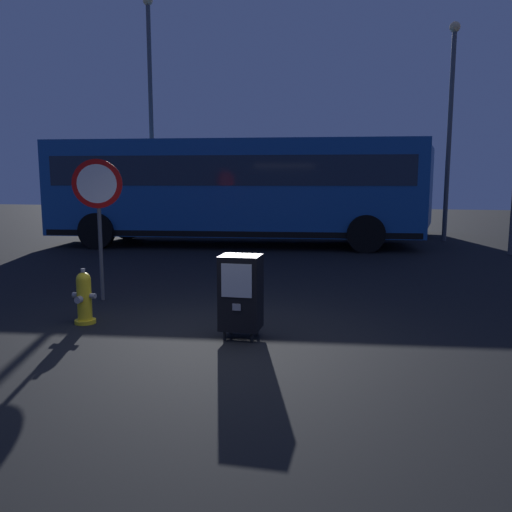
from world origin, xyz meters
The scene contains 8 objects.
ground_plane centered at (0.00, 0.00, 0.00)m, with size 60.00×60.00×0.00m, color black.
fire_hydrant centered at (-1.92, 0.61, 0.35)m, with size 0.33×0.31×0.75m.
newspaper_box_primary centered at (0.29, 0.42, 0.57)m, with size 0.48×0.42×1.02m.
stop_sign centered at (-2.37, 1.89, 1.60)m, with size 0.71×0.31×2.23m.
bus_near centered at (-2.13, 9.22, 1.71)m, with size 10.71×3.69×3.00m.
bus_far centered at (-1.45, 13.91, 1.71)m, with size 10.75×3.96×3.00m.
street_light_far_left centered at (4.05, 11.71, 3.84)m, with size 0.32×0.32×6.57m.
street_light_far_right centered at (-5.38, 10.89, 4.43)m, with size 0.32×0.32×7.72m.
Camera 1 is at (1.79, -5.55, 1.92)m, focal length 36.64 mm.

